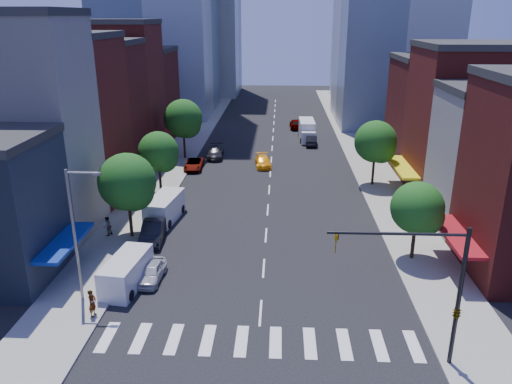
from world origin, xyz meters
The scene contains 31 objects.
ground centered at (0.00, 0.00, 0.00)m, with size 220.00×220.00×0.00m, color black.
sidewalk_left centered at (-12.50, 40.00, 0.07)m, with size 5.00×120.00×0.15m, color gray.
sidewalk_right centered at (12.50, 40.00, 0.07)m, with size 5.00×120.00×0.15m, color gray.
crosswalk centered at (0.00, -3.00, 0.01)m, with size 19.00×3.00×0.01m, color silver.
bldg_left_1 centered at (-21.00, 12.00, 9.00)m, with size 12.00×8.00×18.00m, color beige.
bldg_left_2 centered at (-21.00, 20.50, 8.00)m, with size 12.00×9.00×16.00m, color maroon.
bldg_left_3 centered at (-21.00, 29.00, 7.50)m, with size 12.00×8.00×15.00m, color #561615.
bldg_left_4 centered at (-21.00, 37.50, 8.50)m, with size 12.00×9.00×17.00m, color maroon.
bldg_left_5 centered at (-21.00, 47.00, 6.50)m, with size 12.00×10.00×13.00m, color #561615.
bldg_right_1 centered at (21.00, 15.00, 6.00)m, with size 12.00×8.00×12.00m, color beige.
bldg_right_2 centered at (21.00, 24.00, 7.50)m, with size 12.00×10.00×15.00m, color maroon.
bldg_right_3 centered at (21.00, 34.00, 6.50)m, with size 12.00×10.00×13.00m, color #561615.
traffic_signal centered at (9.94, -4.50, 4.16)m, with size 7.24×2.24×8.00m.
streetlight centered at (-11.81, 1.00, 5.28)m, with size 2.25×0.25×9.00m.
tree_left_near centered at (-11.35, 10.92, 4.87)m, with size 4.80×4.80×7.30m.
tree_left_mid centered at (-11.35, 21.92, 4.53)m, with size 4.20×4.20×6.65m.
tree_left_far centered at (-11.35, 35.92, 5.20)m, with size 5.00×5.00×7.75m.
tree_right_near centered at (11.65, 7.92, 4.19)m, with size 4.00×4.00×6.20m.
tree_right_far centered at (11.65, 25.92, 4.86)m, with size 4.60×4.60×7.20m.
parked_car_front centered at (-8.01, 3.83, 0.66)m, with size 1.57×3.90×1.33m, color silver.
parked_car_second centered at (-9.50, 10.50, 0.82)m, with size 1.73×4.97×1.64m, color black.
parked_car_third centered at (-9.50, 31.23, 0.64)m, with size 2.12×4.60×1.28m, color #999999.
parked_car_rear centered at (-7.50, 36.60, 0.74)m, with size 2.08×5.11×1.48m, color black.
cargo_van_near centered at (-9.52, 2.80, 1.09)m, with size 2.67×5.37×2.20m.
cargo_van_far centered at (-9.52, 14.94, 1.16)m, with size 2.93×5.74×2.34m.
taxi centered at (-1.00, 32.86, 0.66)m, with size 1.85×4.54×1.32m, color #FFA50D.
traffic_car_oncoming centered at (5.72, 44.18, 0.74)m, with size 1.56×4.47×1.47m, color black.
traffic_car_far centered at (3.75, 55.50, 0.81)m, with size 1.92×4.78×1.63m, color #999999.
box_truck centered at (5.21, 47.61, 1.38)m, with size 2.38×7.27×2.91m.
pedestrian_near centered at (-10.50, -1.05, 1.06)m, with size 0.66×0.43×1.81m, color #999999.
pedestrian_far centered at (-13.58, 10.99, 1.00)m, with size 0.83×0.64×1.70m, color #999999.
Camera 1 is at (1.04, -27.55, 18.04)m, focal length 35.00 mm.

